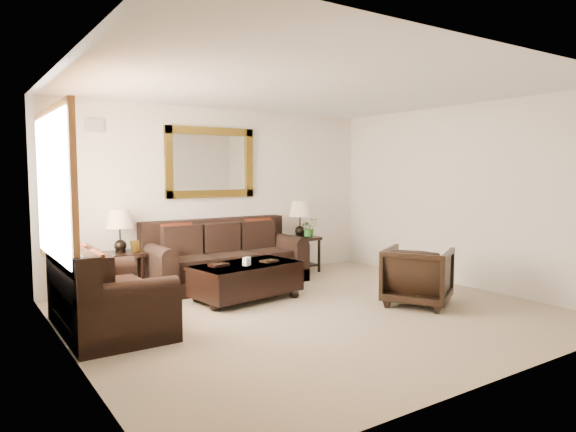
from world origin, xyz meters
TOP-DOWN VIEW (x-y plane):
  - room at (0.00, 0.00)m, footprint 5.51×5.01m
  - window at (-2.70, 0.90)m, footprint 0.07×1.96m
  - mirror at (-0.17, 2.47)m, footprint 1.50×0.06m
  - air_vent at (-1.90, 2.48)m, footprint 0.25×0.02m
  - sofa at (-0.17, 2.03)m, footprint 2.39×1.03m
  - loveseat at (-2.30, 0.67)m, footprint 0.99×1.66m
  - end_table_left at (-1.68, 2.19)m, footprint 0.54×0.54m
  - end_table_right at (1.35, 2.18)m, footprint 0.55×0.55m
  - coffee_table at (-0.37, 0.98)m, footprint 1.53×0.98m
  - armchair at (1.34, -0.47)m, footprint 1.05×1.07m
  - potted_plant at (1.47, 2.08)m, footprint 0.34×0.36m

SIDE VIEW (x-z plane):
  - coffee_table at x=-0.37m, z-range 0.00..0.61m
  - loveseat at x=-2.30m, z-range -0.12..0.81m
  - sofa at x=-0.17m, z-range -0.13..0.84m
  - armchair at x=1.34m, z-range 0.00..0.82m
  - potted_plant at x=1.47m, z-range 0.60..0.85m
  - end_table_left at x=-1.68m, z-range 0.18..1.38m
  - end_table_right at x=1.35m, z-range 0.18..1.40m
  - room at x=0.00m, z-range 0.00..2.71m
  - window at x=-2.70m, z-range 0.72..2.38m
  - mirror at x=-0.17m, z-range 1.30..2.40m
  - air_vent at x=-1.90m, z-range 2.26..2.44m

